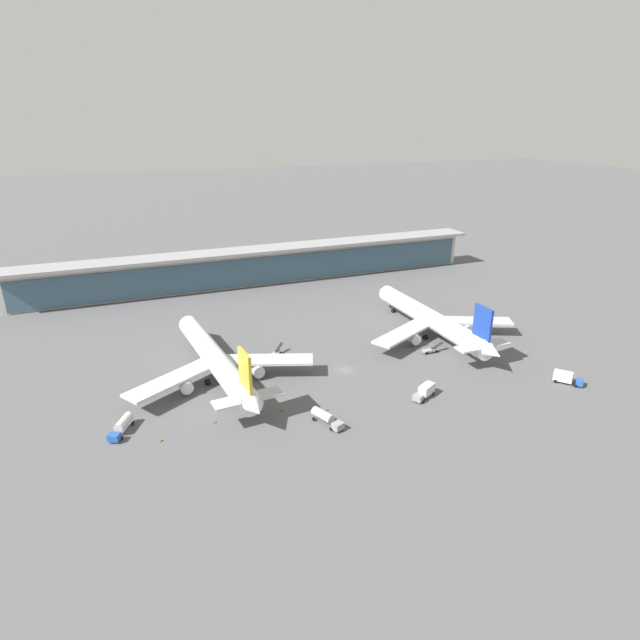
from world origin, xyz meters
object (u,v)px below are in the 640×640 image
(airliner_centre_stand, at_px, (432,320))
(safety_cone_charlie, at_px, (161,440))
(service_truck_mid_apron_grey, at_px, (326,417))
(service_truck_by_tail_grey, at_px, (431,350))
(safety_cone_alpha, at_px, (327,409))
(safety_cone_delta, at_px, (254,412))
(service_truck_near_nose_grey, at_px, (425,391))
(service_truck_on_taxiway_blue, at_px, (122,426))
(safety_cone_echo, at_px, (282,410))
(safety_cone_bravo, at_px, (215,421))
(service_truck_under_wing_blue, at_px, (566,377))
(service_truck_at_far_stand_grey, at_px, (275,354))
(airliner_left_stand, at_px, (216,360))

(airliner_centre_stand, xyz_separation_m, safety_cone_charlie, (-86.34, -28.38, -5.15))
(service_truck_mid_apron_grey, height_order, service_truck_by_tail_grey, service_truck_mid_apron_grey)
(service_truck_by_tail_grey, xyz_separation_m, safety_cone_alpha, (-41.06, -18.93, -0.49))
(safety_cone_alpha, bearing_deg, airliner_centre_stand, 31.77)
(safety_cone_alpha, xyz_separation_m, safety_cone_delta, (-16.40, 5.16, 0.00))
(service_truck_near_nose_grey, height_order, service_truck_on_taxiway_blue, service_truck_near_nose_grey)
(service_truck_on_taxiway_blue, bearing_deg, safety_cone_echo, -7.35)
(airliner_centre_stand, distance_m, service_truck_on_taxiway_blue, 96.46)
(service_truck_by_tail_grey, distance_m, safety_cone_echo, 53.40)
(service_truck_near_nose_grey, relative_size, service_truck_on_taxiway_blue, 0.87)
(service_truck_by_tail_grey, height_order, safety_cone_bravo, service_truck_by_tail_grey)
(safety_cone_alpha, bearing_deg, service_truck_near_nose_grey, -7.42)
(safety_cone_bravo, bearing_deg, service_truck_near_nose_grey, -8.64)
(service_truck_under_wing_blue, height_order, service_truck_at_far_stand_grey, service_truck_under_wing_blue)
(service_truck_under_wing_blue, relative_size, safety_cone_alpha, 10.27)
(service_truck_under_wing_blue, xyz_separation_m, safety_cone_alpha, (-63.12, 10.76, -1.37))
(service_truck_under_wing_blue, height_order, service_truck_by_tail_grey, service_truck_under_wing_blue)
(safety_cone_delta, relative_size, safety_cone_echo, 1.00)
(service_truck_by_tail_grey, xyz_separation_m, safety_cone_bravo, (-66.89, -14.46, -0.49))
(service_truck_mid_apron_grey, relative_size, safety_cone_charlie, 12.61)
(service_truck_under_wing_blue, bearing_deg, safety_cone_alpha, 170.33)
(safety_cone_bravo, bearing_deg, safety_cone_alpha, -9.81)
(service_truck_near_nose_grey, relative_size, service_truck_under_wing_blue, 1.05)
(airliner_left_stand, xyz_separation_m, service_truck_on_taxiway_blue, (-24.79, -17.38, -3.76))
(service_truck_by_tail_grey, bearing_deg, safety_cone_alpha, -155.25)
(service_truck_by_tail_grey, relative_size, safety_cone_alpha, 9.77)
(service_truck_under_wing_blue, height_order, service_truck_mid_apron_grey, service_truck_under_wing_blue)
(service_truck_under_wing_blue, distance_m, safety_cone_alpha, 64.05)
(safety_cone_bravo, xyz_separation_m, safety_cone_echo, (15.72, -0.82, 0.00))
(service_truck_at_far_stand_grey, xyz_separation_m, safety_cone_bravo, (-23.52, -29.29, -0.49))
(airliner_left_stand, relative_size, service_truck_by_tail_grey, 9.55)
(airliner_left_stand, relative_size, service_truck_mid_apron_grey, 7.40)
(airliner_centre_stand, height_order, service_truck_under_wing_blue, airliner_centre_stand)
(service_truck_by_tail_grey, height_order, safety_cone_charlie, service_truck_by_tail_grey)
(safety_cone_alpha, bearing_deg, safety_cone_bravo, 170.19)
(safety_cone_delta, bearing_deg, service_truck_under_wing_blue, -11.32)
(airliner_left_stand, bearing_deg, service_truck_under_wing_blue, -23.42)
(airliner_left_stand, relative_size, safety_cone_bravo, 93.25)
(safety_cone_alpha, xyz_separation_m, safety_cone_echo, (-10.11, 3.65, 0.00))
(service_truck_on_taxiway_blue, bearing_deg, service_truck_by_tail_grey, 7.04)
(service_truck_under_wing_blue, relative_size, safety_cone_echo, 10.27)
(safety_cone_delta, bearing_deg, service_truck_mid_apron_grey, -37.49)
(service_truck_by_tail_grey, xyz_separation_m, safety_cone_echo, (-51.16, -15.28, -0.49))
(service_truck_near_nose_grey, relative_size, safety_cone_charlie, 10.74)
(service_truck_at_far_stand_grey, bearing_deg, airliner_centre_stand, -4.35)
(safety_cone_charlie, height_order, safety_cone_echo, same)
(service_truck_on_taxiway_blue, xyz_separation_m, safety_cone_charlie, (7.58, -6.70, -1.39))
(service_truck_mid_apron_grey, height_order, safety_cone_bravo, service_truck_mid_apron_grey)
(service_truck_mid_apron_grey, xyz_separation_m, safety_cone_charlie, (-35.52, 7.02, -1.39))
(safety_cone_alpha, xyz_separation_m, safety_cone_charlie, (-38.04, 1.53, 0.00))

